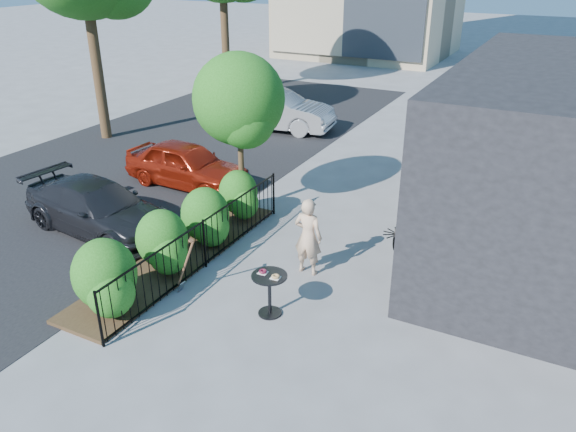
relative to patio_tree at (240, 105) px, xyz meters
The scene contains 12 objects.
ground 4.50m from the patio_tree, 50.96° to the right, with size 120.00×120.00×0.00m, color gray.
fence 3.61m from the patio_tree, 75.06° to the right, with size 0.05×6.05×1.10m.
planting_bed 3.88m from the patio_tree, 89.26° to the right, with size 1.30×6.00×0.08m, color #382616.
shrubs 3.37m from the patio_tree, 87.08° to the right, with size 1.10×5.60×1.24m.
patio_tree is the anchor object (origin of this frame).
street 5.51m from the patio_tree, behind, with size 9.00×30.00×0.01m, color black.
cafe_table 5.07m from the patio_tree, 52.72° to the right, with size 0.65×0.65×0.88m.
woman 3.89m from the patio_tree, 35.67° to the right, with size 0.60×0.40×1.65m, color #DBB08D.
shovel 4.48m from the patio_tree, 75.35° to the right, with size 0.48×0.16×1.25m.
car_red 3.30m from the patio_tree, 160.86° to the left, with size 1.48×3.69×1.26m, color maroon.
car_silver 7.79m from the patio_tree, 112.88° to the left, with size 1.58×4.53×1.49m, color #A5A5A9.
car_darkgrey 4.12m from the patio_tree, 134.69° to the right, with size 1.67×4.11×1.19m, color black.
Camera 1 is at (4.76, -8.35, 6.01)m, focal length 35.00 mm.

